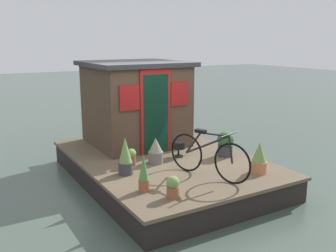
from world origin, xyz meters
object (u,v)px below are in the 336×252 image
Objects in this scene: potted_plant_basil at (156,151)px; potted_plant_fern at (144,174)px; potted_plant_rosemary at (125,157)px; houseboat_cabin at (135,103)px; potted_plant_thyme at (173,187)px; charcoal_grill at (179,146)px; bicycle at (208,156)px; potted_plant_ivy at (225,143)px; potted_plant_mint at (131,157)px; potted_plant_succulent at (259,158)px.

potted_plant_fern is at bearing 143.75° from potted_plant_basil.
potted_plant_basil is 0.83m from potted_plant_rosemary.
houseboat_cabin is 3.49× the size of potted_plant_fern.
potted_plant_thyme is 2.12m from charcoal_grill.
bicycle is 1.25m from potted_plant_basil.
potted_plant_mint is at bearing 78.24° from potted_plant_ivy.
bicycle is at bearing -90.09° from potted_plant_fern.
potted_plant_ivy is at bearing -70.38° from potted_plant_fern.
bicycle is 0.99m from potted_plant_succulent.
potted_plant_mint is (0.08, 0.49, -0.06)m from potted_plant_basil.
potted_plant_rosemary reaches higher than potted_plant_mint.
potted_plant_succulent is at bearing -154.73° from charcoal_grill.
bicycle is 2.79× the size of potted_plant_succulent.
potted_plant_mint is at bearing 80.77° from potted_plant_basil.
bicycle is 1.13m from potted_plant_thyme.
houseboat_cabin reaches higher than potted_plant_ivy.
potted_plant_mint is at bearing -38.35° from potted_plant_rosemary.
houseboat_cabin is 1.65m from charcoal_grill.
houseboat_cabin is at bearing 10.91° from charcoal_grill.
potted_plant_fern is 2.23m from potted_plant_succulent.
bicycle reaches higher than potted_plant_succulent.
potted_plant_mint reaches higher than charcoal_grill.
bicycle reaches higher than potted_plant_ivy.
potted_plant_ivy is 2.02m from potted_plant_mint.
potted_plant_fern is at bearing 89.91° from bicycle.
potted_plant_fern is (-2.74, 1.19, -0.67)m from houseboat_cabin.
potted_plant_thyme is 0.60× the size of potted_plant_succulent.
houseboat_cabin reaches higher than bicycle.
potted_plant_basil is 1.73m from potted_plant_thyme.
potted_plant_basil is 1.49× the size of potted_plant_mint.
potted_plant_fern is at bearing 163.77° from potted_plant_mint.
potted_plant_succulent is at bearing -118.87° from potted_plant_rosemary.
houseboat_cabin reaches higher than charcoal_grill.
charcoal_grill is (-1.45, -0.28, -0.74)m from houseboat_cabin.
houseboat_cabin is 6.25× the size of potted_plant_thyme.
potted_plant_rosemary is at bearing 149.11° from houseboat_cabin.
houseboat_cabin reaches higher than potted_plant_fern.
potted_plant_ivy is 1.64× the size of charcoal_grill.
bicycle is at bearing -160.32° from potted_plant_basil.
potted_plant_rosemary is 2.13× the size of charcoal_grill.
potted_plant_mint is 1.07× the size of charcoal_grill.
bicycle is at bearing -65.58° from potted_plant_thyme.
potted_plant_mint is at bearing 50.23° from potted_plant_succulent.
charcoal_grill is at bearing 25.27° from potted_plant_succulent.
potted_plant_fern is (-1.17, 0.86, 0.06)m from potted_plant_basil.
potted_plant_rosemary is 1.19× the size of potted_plant_succulent.
potted_plant_fern is (-0.89, 0.08, -0.03)m from potted_plant_rosemary.
potted_plant_thyme is at bearing -171.96° from potted_plant_rosemary.
potted_plant_fern reaches higher than potted_plant_succulent.
potted_plant_thyme is (-3.20, 0.92, -0.79)m from houseboat_cabin.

